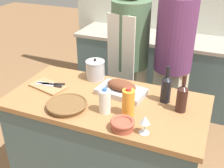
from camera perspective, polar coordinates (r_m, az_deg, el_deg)
kitchen_island at (r=2.38m, az=-1.07°, el=-12.38°), size 1.50×0.75×0.89m
back_counter at (r=3.70m, az=9.02°, el=2.97°), size 2.06×0.60×0.88m
roasting_pan at (r=2.17m, az=1.91°, el=-1.04°), size 0.39×0.26×0.12m
wicker_basket at (r=2.04m, az=-9.17°, el=-4.22°), size 0.30×0.30×0.04m
cutting_board at (r=2.34m, az=-12.90°, el=-0.52°), size 0.32×0.23×0.02m
stock_pot at (r=2.40m, az=-3.41°, el=2.88°), size 0.16×0.16×0.19m
mixing_bowl at (r=1.80m, az=2.13°, el=-8.16°), size 0.16×0.16×0.07m
juice_jug at (r=1.90m, az=3.33°, el=-3.80°), size 0.09×0.09×0.21m
milk_jug at (r=1.93m, az=-1.47°, el=-3.53°), size 0.08×0.08×0.19m
wine_bottle_green at (r=2.08m, az=10.93°, el=-0.82°), size 0.08×0.08×0.29m
wine_bottle_dark at (r=2.00m, az=14.04°, el=-2.64°), size 0.08×0.08×0.28m
wine_glass_left at (r=1.74m, az=6.69°, el=-7.44°), size 0.07×0.07×0.13m
knife_chef at (r=2.35m, az=-12.19°, el=0.02°), size 0.24×0.10×0.01m
knife_paring at (r=2.32m, az=-11.95°, el=-0.30°), size 0.18×0.04×0.01m
knife_bread at (r=2.36m, az=-12.95°, el=0.04°), size 0.17×0.04×0.01m
stand_mixer at (r=3.55m, az=6.04°, el=11.80°), size 0.18×0.14×0.29m
condiment_bottle_tall at (r=3.37m, az=15.69°, el=9.56°), size 0.05×0.05×0.21m
condiment_bottle_short at (r=3.39m, az=6.96°, el=10.23°), size 0.07×0.07×0.17m
person_cook_aproned at (r=2.88m, az=3.60°, el=5.84°), size 0.38×0.40×1.64m
person_cook_guest at (r=2.76m, az=12.33°, el=5.34°), size 0.36×0.36×1.72m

